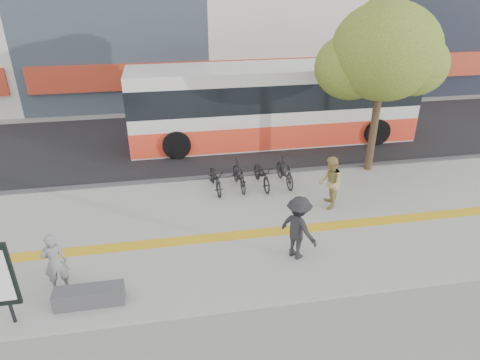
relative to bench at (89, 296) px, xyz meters
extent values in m
plane|color=gray|center=(2.60, 1.20, -0.30)|extent=(120.00, 120.00, 0.00)
cube|color=slate|center=(2.60, 2.70, -0.27)|extent=(40.00, 7.00, 0.08)
cube|color=gold|center=(2.60, 2.20, -0.22)|extent=(40.00, 0.45, 0.01)
cube|color=black|center=(2.60, 10.20, -0.28)|extent=(40.00, 8.00, 0.06)
cube|color=#38383B|center=(2.60, 6.20, -0.23)|extent=(40.00, 0.25, 0.14)
cube|color=#B53720|center=(4.60, 15.25, 1.70)|extent=(19.00, 0.50, 1.40)
cube|color=#38383B|center=(0.00, 0.00, 0.00)|extent=(1.60, 0.45, 0.45)
cylinder|color=black|center=(-1.60, -0.30, 0.88)|extent=(0.08, 0.08, 2.20)
cube|color=black|center=(-1.60, -0.30, 1.09)|extent=(0.55, 0.08, 1.60)
cube|color=white|center=(-1.60, -0.35, 1.09)|extent=(0.40, 0.02, 1.30)
cylinder|color=#3E2C1C|center=(9.80, 5.90, 1.38)|extent=(0.28, 0.28, 3.20)
ellipsoid|color=#436120|center=(9.80, 5.90, 4.29)|extent=(3.80, 3.80, 3.42)
ellipsoid|color=#436120|center=(8.80, 6.40, 3.69)|extent=(2.60, 2.60, 2.34)
ellipsoid|color=#436120|center=(10.70, 5.50, 3.90)|extent=(2.40, 2.40, 2.16)
ellipsoid|color=#436120|center=(10.10, 6.70, 5.10)|extent=(2.20, 2.20, 1.98)
cube|color=silver|center=(6.87, 9.70, 1.45)|extent=(12.70, 2.65, 3.39)
cube|color=red|center=(6.87, 9.70, 0.34)|extent=(12.72, 2.67, 1.06)
cube|color=black|center=(6.87, 9.70, 2.03)|extent=(12.72, 2.67, 1.16)
cylinder|color=black|center=(2.42, 8.38, 0.34)|extent=(1.16, 0.37, 1.16)
cylinder|color=black|center=(2.42, 11.02, 0.34)|extent=(1.16, 0.37, 1.16)
cylinder|color=black|center=(11.31, 8.38, 0.34)|extent=(1.16, 0.37, 1.16)
cylinder|color=black|center=(11.31, 11.02, 0.34)|extent=(1.16, 0.37, 1.16)
imported|color=black|center=(3.65, 5.20, 0.24)|extent=(0.76, 1.81, 0.93)
imported|color=black|center=(4.50, 5.20, 0.29)|extent=(0.62, 1.75, 1.03)
imported|color=black|center=(5.34, 5.20, 0.24)|extent=(0.76, 1.81, 0.93)
imported|color=black|center=(6.18, 5.20, 0.29)|extent=(0.62, 1.75, 1.03)
imported|color=black|center=(-0.80, 0.68, 0.57)|extent=(0.64, 0.49, 1.59)
imported|color=#9D8A4B|center=(7.17, 3.37, 0.66)|extent=(0.85, 0.99, 1.76)
imported|color=black|center=(5.36, 0.94, 0.69)|extent=(1.21, 1.36, 1.83)
camera|label=1|loc=(2.15, -8.15, 6.91)|focal=31.66mm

